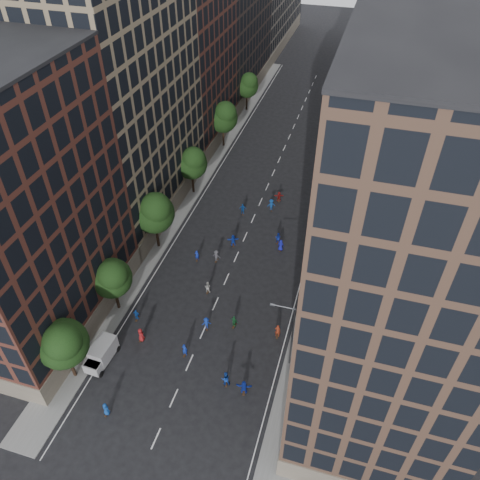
{
  "coord_description": "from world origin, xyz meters",
  "views": [
    {
      "loc": [
        13.93,
        -18.6,
        43.9
      ],
      "look_at": [
        0.15,
        28.35,
        2.0
      ],
      "focal_mm": 35.0,
      "sensor_mm": 36.0,
      "label": 1
    }
  ],
  "objects_px": {
    "streetlamp_near": "(290,334)",
    "skater_0": "(106,409)",
    "skater_2": "(226,379)",
    "skater_1": "(185,350)",
    "cargo_van": "(101,354)",
    "streetlamp_far": "(334,169)"
  },
  "relations": [
    {
      "from": "streetlamp_near",
      "to": "skater_0",
      "type": "relative_size",
      "value": 5.46
    },
    {
      "from": "streetlamp_near",
      "to": "skater_2",
      "type": "distance_m",
      "value": 8.34
    },
    {
      "from": "cargo_van",
      "to": "streetlamp_near",
      "type": "bearing_deg",
      "value": 18.41
    },
    {
      "from": "streetlamp_far",
      "to": "skater_1",
      "type": "bearing_deg",
      "value": -107.69
    },
    {
      "from": "skater_0",
      "to": "skater_2",
      "type": "bearing_deg",
      "value": -138.69
    },
    {
      "from": "skater_2",
      "to": "cargo_van",
      "type": "bearing_deg",
      "value": -18.14
    },
    {
      "from": "streetlamp_near",
      "to": "skater_1",
      "type": "distance_m",
      "value": 12.19
    },
    {
      "from": "cargo_van",
      "to": "skater_1",
      "type": "height_order",
      "value": "cargo_van"
    },
    {
      "from": "streetlamp_near",
      "to": "skater_1",
      "type": "relative_size",
      "value": 5.15
    },
    {
      "from": "streetlamp_far",
      "to": "skater_1",
      "type": "relative_size",
      "value": 5.15
    },
    {
      "from": "skater_1",
      "to": "skater_2",
      "type": "distance_m",
      "value": 5.95
    },
    {
      "from": "cargo_van",
      "to": "skater_1",
      "type": "bearing_deg",
      "value": 24.13
    },
    {
      "from": "streetlamp_far",
      "to": "skater_2",
      "type": "distance_m",
      "value": 38.06
    },
    {
      "from": "streetlamp_near",
      "to": "cargo_van",
      "type": "distance_m",
      "value": 20.77
    },
    {
      "from": "streetlamp_near",
      "to": "skater_1",
      "type": "xyz_separation_m",
      "value": [
        -11.21,
        -2.14,
        -4.29
      ]
    },
    {
      "from": "streetlamp_far",
      "to": "skater_2",
      "type": "relative_size",
      "value": 4.69
    },
    {
      "from": "streetlamp_far",
      "to": "skater_1",
      "type": "xyz_separation_m",
      "value": [
        -11.21,
        -35.14,
        -4.29
      ]
    },
    {
      "from": "cargo_van",
      "to": "skater_2",
      "type": "relative_size",
      "value": 2.29
    },
    {
      "from": "streetlamp_far",
      "to": "skater_1",
      "type": "distance_m",
      "value": 37.14
    },
    {
      "from": "streetlamp_near",
      "to": "skater_0",
      "type": "height_order",
      "value": "streetlamp_near"
    },
    {
      "from": "cargo_van",
      "to": "skater_0",
      "type": "distance_m",
      "value": 6.64
    },
    {
      "from": "streetlamp_far",
      "to": "cargo_van",
      "type": "distance_m",
      "value": 43.33
    }
  ]
}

